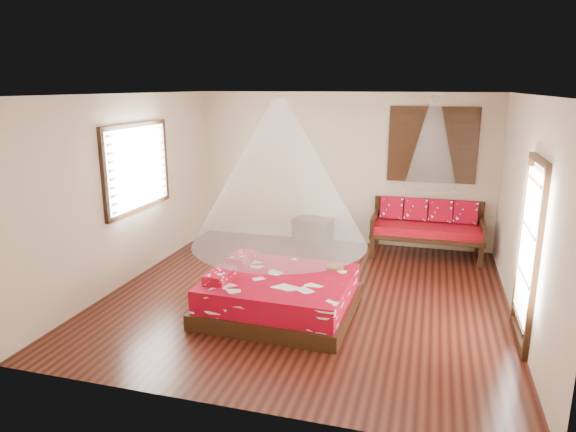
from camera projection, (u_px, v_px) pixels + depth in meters
The scene contains 10 objects.
room at pixel (307, 200), 6.98m from camera, with size 5.54×5.54×2.84m.
bed at pixel (279, 294), 6.73m from camera, with size 1.95×1.78×0.63m.
daybed at pixel (427, 226), 9.00m from camera, with size 1.90×0.84×0.97m.
storage_chest at pixel (313, 231), 9.68m from camera, with size 0.78×0.63×0.48m.
shutter_panel at pixel (433, 145), 8.97m from camera, with size 1.52×0.06×1.32m.
window_left at pixel (138, 167), 7.81m from camera, with size 0.10×1.74×1.34m.
glazed_door at pixel (528, 254), 5.78m from camera, with size 0.08×1.02×2.16m.
wine_tray at pixel (335, 264), 6.96m from camera, with size 0.24×0.24×0.20m.
mosquito_net_main at pixel (279, 174), 6.33m from camera, with size 2.23×2.23×1.80m, color white.
mosquito_net_daybed at pixel (433, 142), 8.51m from camera, with size 0.86×0.86×1.50m, color white.
Camera 1 is at (1.61, -6.63, 2.91)m, focal length 32.00 mm.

